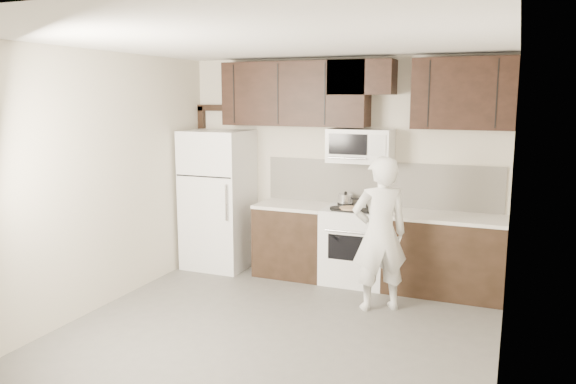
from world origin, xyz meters
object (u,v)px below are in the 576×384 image
Objects in this scene: refrigerator at (218,199)px; person at (380,234)px; stove at (356,245)px; microwave at (360,146)px.

refrigerator reaches higher than person.
refrigerator reaches higher than stove.
refrigerator is 1.10× the size of person.
stove is 0.96m from person.
refrigerator is at bearing -178.49° from stove.
stove is 1.24× the size of microwave.
stove is at bearing -90.18° from person.
stove is 0.52× the size of refrigerator.
person is at bearing -58.81° from stove.
stove is at bearing 1.51° from refrigerator.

